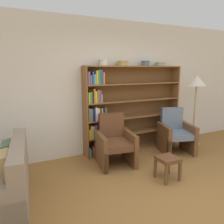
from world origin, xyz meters
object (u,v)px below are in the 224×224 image
(armchair_leather, at_px, (115,143))
(footstool, at_px, (168,162))
(bowl_brass, at_px, (146,63))
(bowl_terracotta, at_px, (122,63))
(bookshelf, at_px, (125,109))
(bowl_slate, at_px, (104,62))
(armchair_cushioned, at_px, (175,133))
(bowl_sage, at_px, (160,64))
(floor_lamp, at_px, (197,84))

(armchair_leather, relative_size, footstool, 2.45)
(bowl_brass, bearing_deg, footstool, -108.84)
(bowl_terracotta, bearing_deg, bowl_brass, 0.00)
(bowl_terracotta, relative_size, armchair_leather, 0.24)
(bookshelf, distance_m, bowl_slate, 1.11)
(armchair_cushioned, xyz_separation_m, footstool, (-0.95, -0.91, -0.10))
(armchair_leather, xyz_separation_m, armchair_cushioned, (1.45, -0.00, 0.00))
(bowl_slate, bearing_deg, bowl_sage, -0.00)
(bowl_terracotta, xyz_separation_m, armchair_cushioned, (1.03, -0.52, -1.48))
(bowl_slate, bearing_deg, armchair_leather, -91.08)
(bookshelf, relative_size, bowl_slate, 11.54)
(bowl_slate, height_order, floor_lamp, bowl_slate)
(bowl_slate, height_order, bowl_brass, bowl_slate)
(armchair_leather, bearing_deg, bowl_terracotta, -120.91)
(bookshelf, bearing_deg, armchair_leather, -133.52)
(bookshelf, distance_m, footstool, 1.58)
(bookshelf, distance_m, bowl_brass, 1.09)
(bookshelf, height_order, armchair_leather, bookshelf)
(bowl_sage, relative_size, floor_lamp, 0.13)
(bowl_brass, bearing_deg, bowl_sage, 0.00)
(armchair_cushioned, height_order, floor_lamp, floor_lamp)
(bookshelf, relative_size, footstool, 5.91)
(bowl_sage, relative_size, armchair_cushioned, 0.23)
(bookshelf, height_order, bowl_slate, bowl_slate)
(bowl_brass, xyz_separation_m, armchair_cushioned, (0.47, -0.52, -1.49))
(bookshelf, height_order, bowl_brass, bowl_brass)
(bookshelf, bearing_deg, floor_lamp, -11.90)
(floor_lamp, bearing_deg, bowl_terracotta, 169.29)
(bowl_brass, relative_size, footstool, 0.49)
(bowl_sage, bearing_deg, floor_lamp, -22.37)
(bookshelf, height_order, floor_lamp, bookshelf)
(bowl_slate, xyz_separation_m, armchair_cushioned, (1.44, -0.52, -1.50))
(footstool, bearing_deg, bowl_slate, 108.89)
(bookshelf, xyz_separation_m, armchair_leather, (-0.51, -0.54, -0.51))
(footstool, bearing_deg, bookshelf, 89.63)
(armchair_leather, distance_m, armchair_cushioned, 1.45)
(armchair_leather, bearing_deg, bowl_sage, -150.88)
(bowl_terracotta, bearing_deg, armchair_leather, -129.38)
(armchair_leather, distance_m, footstool, 1.05)
(footstool, bearing_deg, bowl_terracotta, 93.03)
(bookshelf, relative_size, bowl_terracotta, 9.88)
(bowl_brass, xyz_separation_m, armchair_leather, (-0.99, -0.52, -1.49))
(bowl_brass, xyz_separation_m, floor_lamp, (1.19, -0.33, -0.47))
(bowl_terracotta, bearing_deg, footstool, -86.97)
(bookshelf, xyz_separation_m, armchair_cushioned, (0.95, -0.54, -0.51))
(bowl_terracotta, bearing_deg, bowl_slate, 180.00)
(bowl_slate, xyz_separation_m, armchair_leather, (-0.01, -0.52, -1.50))
(bowl_slate, height_order, bowl_sage, bowl_slate)
(bookshelf, bearing_deg, armchair_cushioned, -29.64)
(bowl_brass, height_order, armchair_leather, bowl_brass)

